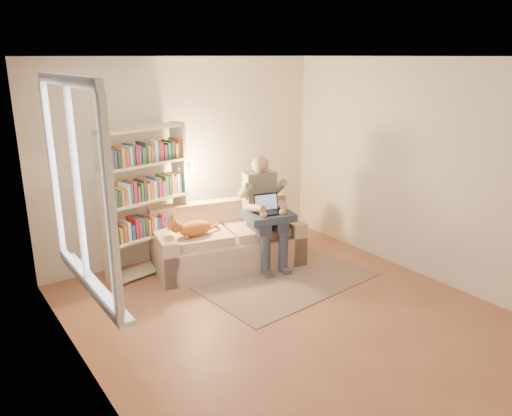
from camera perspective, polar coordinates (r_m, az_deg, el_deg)
floor at (r=5.34m, az=3.91°, el=-12.26°), size 4.50×4.50×0.00m
ceiling at (r=4.66m, az=4.57°, el=16.89°), size 4.00×4.50×0.02m
wall_left at (r=3.95m, az=-19.01°, el=-3.29°), size 0.02×4.50×2.60m
wall_right at (r=6.26m, az=18.62°, el=4.08°), size 0.02×4.50×2.60m
wall_back at (r=6.68m, az=-8.08°, el=5.59°), size 4.00×0.02×2.60m
window at (r=4.12m, az=-19.21°, el=-1.36°), size 0.12×1.52×1.69m
sofa at (r=6.46m, az=-3.33°, el=-4.06°), size 1.99×1.20×0.79m
person at (r=6.32m, az=0.88°, el=0.26°), size 0.51×0.70×1.40m
cat at (r=6.11m, az=-6.99°, el=-2.23°), size 0.65×0.31×0.23m
blanket at (r=6.23m, az=1.38°, el=-0.90°), size 0.67×0.59×0.09m
laptop at (r=6.21m, az=1.34°, el=0.01°), size 0.37×0.32×0.28m
bookshelf at (r=6.14m, az=-12.54°, el=1.56°), size 1.25×0.48×1.83m
rug at (r=6.08m, az=3.71°, el=-8.35°), size 2.12×1.37×0.01m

